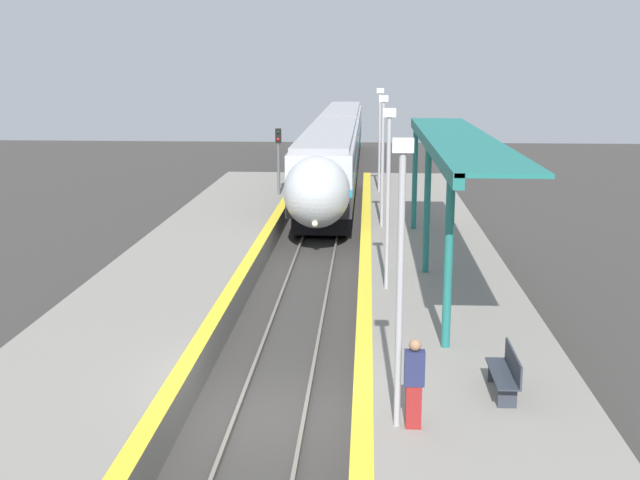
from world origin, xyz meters
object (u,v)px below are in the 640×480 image
(platform_bench, at_px, (507,372))
(person_waiting, at_px, (414,382))
(train, at_px, (337,144))
(lamppost_near, at_px, (400,266))
(lamppost_farthest, at_px, (380,133))
(railway_signal, at_px, (279,161))
(lamppost_far, at_px, (383,152))
(lamppost_mid, at_px, (388,187))

(platform_bench, xyz_separation_m, person_waiting, (-1.91, -1.58, 0.39))
(train, distance_m, platform_bench, 35.91)
(train, xyz_separation_m, person_waiting, (2.84, -37.16, -0.51))
(lamppost_near, height_order, lamppost_farthest, same)
(person_waiting, distance_m, lamppost_farthest, 27.19)
(railway_signal, height_order, lamppost_farthest, lamppost_farthest)
(person_waiting, bearing_deg, lamppost_far, 90.91)
(platform_bench, relative_size, lamppost_near, 0.33)
(railway_signal, relative_size, lamppost_mid, 0.80)
(railway_signal, distance_m, lamppost_near, 26.28)
(train, distance_m, railway_signal, 11.59)
(platform_bench, relative_size, lamppost_far, 0.33)
(lamppost_mid, height_order, lamppost_far, same)
(lamppost_far, bearing_deg, train, 97.63)
(train, relative_size, lamppost_mid, 8.19)
(platform_bench, height_order, lamppost_far, lamppost_far)
(platform_bench, height_order, railway_signal, railway_signal)
(railway_signal, bearing_deg, person_waiting, -78.47)
(lamppost_far, bearing_deg, person_waiting, -89.09)
(railway_signal, bearing_deg, lamppost_mid, -73.44)
(lamppost_mid, distance_m, lamppost_far, 9.02)
(railway_signal, relative_size, lamppost_near, 0.80)
(train, xyz_separation_m, railway_signal, (-2.43, -11.33, 0.29))
(platform_bench, relative_size, railway_signal, 0.41)
(lamppost_mid, distance_m, lamppost_farthest, 18.03)
(train, height_order, railway_signal, railway_signal)
(platform_bench, relative_size, person_waiting, 1.02)
(lamppost_far, bearing_deg, platform_bench, -82.41)
(lamppost_near, bearing_deg, lamppost_mid, 90.00)
(lamppost_mid, relative_size, lamppost_far, 1.00)
(lamppost_far, bearing_deg, railway_signal, 122.76)
(railway_signal, height_order, lamppost_mid, lamppost_mid)
(platform_bench, bearing_deg, railway_signal, 106.50)
(platform_bench, height_order, lamppost_farthest, lamppost_farthest)
(lamppost_far, height_order, lamppost_farthest, same)
(platform_bench, distance_m, lamppost_far, 16.84)
(person_waiting, height_order, railway_signal, railway_signal)
(train, bearing_deg, lamppost_farthest, -75.74)
(railway_signal, bearing_deg, train, 77.92)
(platform_bench, height_order, person_waiting, person_waiting)
(lamppost_near, height_order, lamppost_mid, same)
(lamppost_near, distance_m, lamppost_mid, 9.02)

